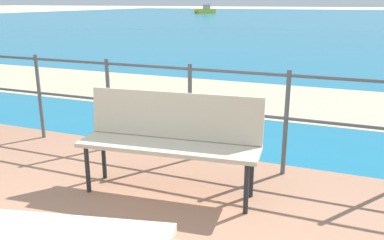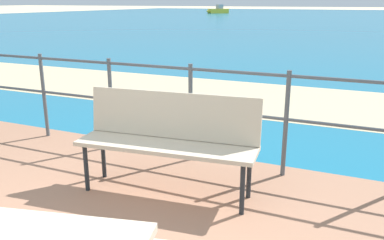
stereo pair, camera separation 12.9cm
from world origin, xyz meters
name	(u,v)px [view 1 (the left image)]	position (x,y,z in m)	size (l,w,h in m)	color
sea_water	(343,19)	(0.00, 40.00, 0.01)	(90.00, 90.00, 0.01)	#196B8E
beach_strip	(259,98)	(0.00, 5.67, 0.01)	(54.00, 2.68, 0.01)	tan
park_bench	(171,134)	(0.12, 1.64, 0.59)	(1.59, 0.58, 0.87)	#BCAD93
railing_fence	(190,102)	(0.00, 2.38, 0.69)	(5.94, 0.04, 1.03)	#4C5156
boat_near	(205,10)	(-18.52, 52.92, 0.40)	(2.69, 3.08, 1.18)	yellow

